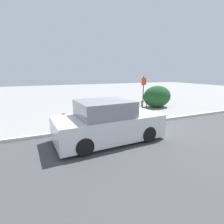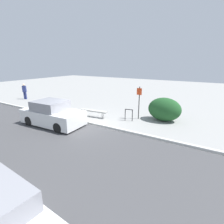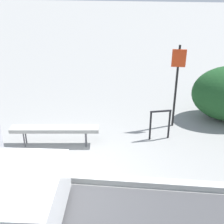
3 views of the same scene
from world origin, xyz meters
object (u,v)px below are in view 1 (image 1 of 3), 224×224
bike_rack (144,106)px  parked_car_near (108,123)px  bench (110,112)px  fire_hydrant (64,121)px  sign_post (143,90)px

bike_rack → parked_car_near: size_ratio=0.20×
bench → fire_hydrant: size_ratio=2.89×
fire_hydrant → parked_car_near: 2.43m
parked_car_near → sign_post: bearing=39.9°
bike_rack → fire_hydrant: bearing=-166.7°
parked_car_near → fire_hydrant: bearing=119.9°
sign_post → fire_hydrant: bearing=-160.5°
bench → fire_hydrant: fire_hydrant is taller
bench → fire_hydrant: 2.64m
bench → bike_rack: 2.67m
bench → fire_hydrant: (-2.56, -0.65, -0.04)m
bench → bike_rack: bearing=6.4°
bench → sign_post: bearing=17.7°
bike_rack → sign_post: bearing=61.8°
bench → bike_rack: (2.61, 0.57, 0.05)m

